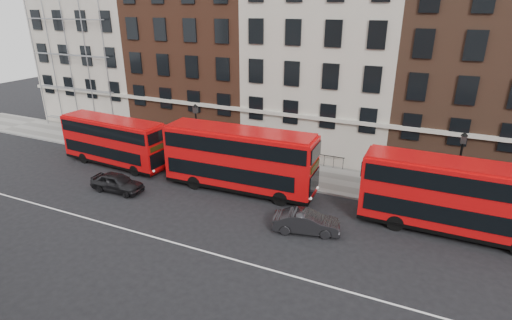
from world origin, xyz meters
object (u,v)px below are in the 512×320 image
at_px(bus_c, 456,196).
at_px(car_rear, 117,182).
at_px(bus_a, 113,140).
at_px(car_front, 306,222).
at_px(bus_b, 239,158).

relative_size(bus_c, car_rear, 2.67).
bearing_deg(car_rear, bus_c, -82.04).
relative_size(bus_a, car_rear, 2.44).
bearing_deg(bus_c, car_front, -155.60).
distance_m(bus_a, bus_b, 11.88).
height_order(bus_a, bus_c, bus_c).
relative_size(bus_a, car_front, 2.45).
relative_size(bus_b, bus_c, 1.04).
xyz_separation_m(bus_c, car_front, (-7.91, -3.57, -1.77)).
bearing_deg(car_front, car_rear, 77.31).
bearing_deg(car_front, bus_a, 64.70).
bearing_deg(bus_c, bus_b, -179.90).
xyz_separation_m(bus_a, car_rear, (3.80, -3.95, -1.51)).
distance_m(bus_c, car_front, 8.86).
relative_size(bus_a, bus_b, 0.88).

